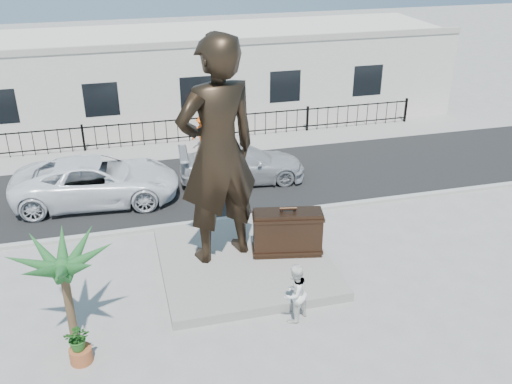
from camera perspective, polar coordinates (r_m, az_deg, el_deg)
ground at (r=17.14m, az=1.70°, el=-9.80°), size 100.00×100.00×0.00m
street at (r=23.88m, az=-3.62°, el=1.20°), size 40.00×7.00×0.01m
curb at (r=20.79m, az=-1.73°, el=-2.60°), size 40.00×0.25×0.12m
far_sidewalk at (r=27.51m, az=-5.25°, el=4.61°), size 40.00×2.50×0.02m
plinth at (r=18.14m, az=-1.14°, el=-6.96°), size 5.20×5.20×0.30m
fence at (r=28.04m, az=-5.58°, el=6.31°), size 22.00×0.10×1.20m
building at (r=31.55m, az=-7.00°, el=11.53°), size 28.00×7.00×4.40m
statue at (r=16.69m, az=-3.85°, el=3.99°), size 2.90×2.31×6.96m
suitcase at (r=17.92m, az=3.17°, el=-4.09°), size 2.21×1.07×1.50m
tourist at (r=15.59m, az=3.87°, el=-10.06°), size 1.06×1.02×1.73m
car_white at (r=22.58m, az=-15.65°, el=1.11°), size 6.41×3.32×1.73m
car_silver at (r=23.52m, az=-1.38°, el=2.84°), size 5.30×2.50×1.49m
worker at (r=26.84m, az=-5.36°, el=5.93°), size 1.09×0.68×1.63m
palm_tree at (r=16.25m, az=-17.67°, el=-13.59°), size 1.80×1.80×3.20m
planter at (r=15.32m, az=-17.09°, el=-15.31°), size 0.56×0.56×0.40m
shrub at (r=14.98m, az=-17.37°, el=-13.72°), size 0.69×0.61×0.70m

